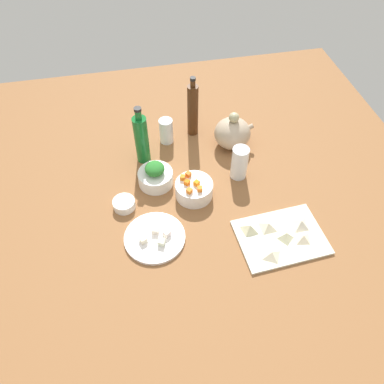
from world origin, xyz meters
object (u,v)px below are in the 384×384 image
at_px(bottle_0, 141,139).
at_px(bowl_carrots, 194,189).
at_px(drinking_glass_0, 239,163).
at_px(cutting_board, 281,237).
at_px(bottle_1, 193,110).
at_px(plate_tofu, 155,238).
at_px(bowl_greens, 156,178).
at_px(drinking_glass_1, 166,131).
at_px(teapot, 232,133).
at_px(bowl_small_side, 124,204).

bearing_deg(bottle_0, bowl_carrots, -54.78).
bearing_deg(bottle_0, drinking_glass_0, -24.99).
bearing_deg(cutting_board, bottle_1, 107.18).
xyz_separation_m(plate_tofu, bowl_carrots, (0.17, 0.17, 0.03)).
height_order(bowl_carrots, bottle_0, bottle_0).
distance_m(cutting_board, plate_tofu, 0.44).
xyz_separation_m(bowl_greens, drinking_glass_1, (0.08, 0.23, 0.03)).
height_order(cutting_board, bowl_greens, bowl_greens).
bearing_deg(cutting_board, drinking_glass_0, 101.23).
relative_size(teapot, drinking_glass_1, 1.51).
bearing_deg(bowl_small_side, bowl_carrots, 1.21).
bearing_deg(bowl_carrots, plate_tofu, -136.17).
xyz_separation_m(bowl_carrots, bottle_1, (0.07, 0.36, 0.09)).
relative_size(bowl_carrots, drinking_glass_1, 1.27).
bearing_deg(bowl_small_side, bottle_1, 47.34).
bearing_deg(bowl_carrots, bottle_1, 79.19).
height_order(plate_tofu, bowl_greens, bowl_greens).
relative_size(bowl_greens, drinking_glass_0, 0.96).
height_order(bowl_carrots, teapot, teapot).
height_order(cutting_board, bottle_0, bottle_0).
xyz_separation_m(bowl_greens, teapot, (0.35, 0.15, 0.04)).
xyz_separation_m(plate_tofu, bowl_small_side, (-0.09, 0.16, 0.01)).
bearing_deg(cutting_board, bowl_carrots, 135.41).
distance_m(teapot, bottle_0, 0.38).
bearing_deg(bottle_1, bowl_greens, -127.17).
relative_size(bowl_carrots, bottle_1, 0.51).
height_order(teapot, bottle_1, bottle_1).
relative_size(bowl_greens, bowl_small_side, 1.65).
bearing_deg(bowl_greens, bottle_1, 52.83).
xyz_separation_m(teapot, drinking_glass_0, (-0.02, -0.18, 0.00)).
bearing_deg(drinking_glass_1, bowl_greens, -108.83).
height_order(plate_tofu, teapot, teapot).
distance_m(bowl_carrots, bowl_small_side, 0.27).
bearing_deg(bottle_0, drinking_glass_1, 39.95).
distance_m(bowl_carrots, drinking_glass_0, 0.21).
xyz_separation_m(bowl_small_side, drinking_glass_1, (0.21, 0.33, 0.04)).
bearing_deg(teapot, bottle_0, -178.23).
bearing_deg(bowl_carrots, bowl_small_side, -178.79).
bearing_deg(bottle_1, bowl_small_side, -132.66).
xyz_separation_m(cutting_board, bowl_small_side, (-0.52, 0.25, 0.01)).
bearing_deg(teapot, bowl_greens, -156.25).
bearing_deg(bottle_0, cutting_board, -49.08).
bearing_deg(bowl_carrots, cutting_board, -44.59).
height_order(cutting_board, drinking_glass_1, drinking_glass_1).
height_order(bowl_greens, drinking_glass_0, drinking_glass_0).
xyz_separation_m(bottle_0, bottle_1, (0.23, 0.12, 0.01)).
height_order(plate_tofu, drinking_glass_1, drinking_glass_1).
relative_size(cutting_board, bottle_0, 1.14).
height_order(bowl_carrots, bowl_small_side, bowl_carrots).
distance_m(bowl_carrots, bottle_1, 0.37).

